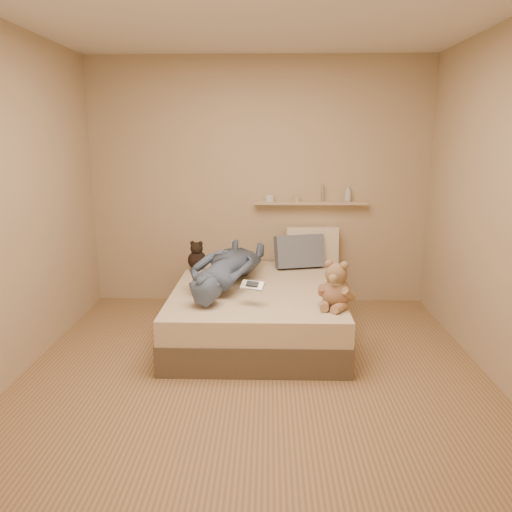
{
  "coord_description": "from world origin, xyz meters",
  "views": [
    {
      "loc": [
        0.1,
        -3.45,
        1.77
      ],
      "look_at": [
        0.0,
        0.65,
        0.8
      ],
      "focal_mm": 35.0,
      "sensor_mm": 36.0,
      "label": 1
    }
  ],
  "objects_px": {
    "pillow_cream": "(312,246)",
    "person": "(226,267)",
    "game_console": "(252,285)",
    "teddy_bear": "(336,288)",
    "wall_shelf": "(311,203)",
    "pillow_grey": "(299,252)",
    "bed": "(257,309)",
    "dark_plush": "(197,257)"
  },
  "relations": [
    {
      "from": "bed",
      "to": "dark_plush",
      "type": "height_order",
      "value": "dark_plush"
    },
    {
      "from": "game_console",
      "to": "pillow_grey",
      "type": "bearing_deg",
      "value": 69.88
    },
    {
      "from": "bed",
      "to": "game_console",
      "type": "bearing_deg",
      "value": -92.37
    },
    {
      "from": "game_console",
      "to": "person",
      "type": "relative_size",
      "value": 0.14
    },
    {
      "from": "dark_plush",
      "to": "teddy_bear",
      "type": "bearing_deg",
      "value": -42.46
    },
    {
      "from": "pillow_grey",
      "to": "pillow_cream",
      "type": "bearing_deg",
      "value": 45.21
    },
    {
      "from": "pillow_grey",
      "to": "bed",
      "type": "bearing_deg",
      "value": -121.69
    },
    {
      "from": "bed",
      "to": "teddy_bear",
      "type": "distance_m",
      "value": 0.95
    },
    {
      "from": "game_console",
      "to": "person",
      "type": "bearing_deg",
      "value": 114.55
    },
    {
      "from": "pillow_cream",
      "to": "person",
      "type": "bearing_deg",
      "value": -136.45
    },
    {
      "from": "pillow_cream",
      "to": "pillow_grey",
      "type": "bearing_deg",
      "value": -134.79
    },
    {
      "from": "wall_shelf",
      "to": "person",
      "type": "bearing_deg",
      "value": -133.24
    },
    {
      "from": "dark_plush",
      "to": "wall_shelf",
      "type": "relative_size",
      "value": 0.25
    },
    {
      "from": "game_console",
      "to": "teddy_bear",
      "type": "xyz_separation_m",
      "value": [
        0.66,
        -0.04,
        -0.01
      ]
    },
    {
      "from": "teddy_bear",
      "to": "person",
      "type": "distance_m",
      "value": 1.1
    },
    {
      "from": "teddy_bear",
      "to": "person",
      "type": "xyz_separation_m",
      "value": [
        -0.92,
        0.6,
        0.01
      ]
    },
    {
      "from": "bed",
      "to": "wall_shelf",
      "type": "relative_size",
      "value": 1.58
    },
    {
      "from": "pillow_cream",
      "to": "pillow_grey",
      "type": "distance_m",
      "value": 0.2
    },
    {
      "from": "game_console",
      "to": "wall_shelf",
      "type": "relative_size",
      "value": 0.17
    },
    {
      "from": "bed",
      "to": "dark_plush",
      "type": "bearing_deg",
      "value": 137.04
    },
    {
      "from": "game_console",
      "to": "pillow_cream",
      "type": "distance_m",
      "value": 1.48
    },
    {
      "from": "pillow_cream",
      "to": "game_console",
      "type": "bearing_deg",
      "value": -113.3
    },
    {
      "from": "game_console",
      "to": "pillow_cream",
      "type": "relative_size",
      "value": 0.37
    },
    {
      "from": "game_console",
      "to": "person",
      "type": "distance_m",
      "value": 0.62
    },
    {
      "from": "game_console",
      "to": "wall_shelf",
      "type": "xyz_separation_m",
      "value": [
        0.57,
        1.44,
        0.48
      ]
    },
    {
      "from": "dark_plush",
      "to": "wall_shelf",
      "type": "bearing_deg",
      "value": 15.33
    },
    {
      "from": "bed",
      "to": "teddy_bear",
      "type": "xyz_separation_m",
      "value": [
        0.64,
        -0.58,
        0.39
      ]
    },
    {
      "from": "dark_plush",
      "to": "pillow_cream",
      "type": "relative_size",
      "value": 0.55
    },
    {
      "from": "teddy_bear",
      "to": "wall_shelf",
      "type": "height_order",
      "value": "wall_shelf"
    },
    {
      "from": "game_console",
      "to": "teddy_bear",
      "type": "bearing_deg",
      "value": -3.75
    },
    {
      "from": "game_console",
      "to": "dark_plush",
      "type": "relative_size",
      "value": 0.68
    },
    {
      "from": "person",
      "to": "wall_shelf",
      "type": "height_order",
      "value": "wall_shelf"
    },
    {
      "from": "dark_plush",
      "to": "pillow_cream",
      "type": "bearing_deg",
      "value": 11.56
    },
    {
      "from": "pillow_cream",
      "to": "wall_shelf",
      "type": "relative_size",
      "value": 0.46
    },
    {
      "from": "teddy_bear",
      "to": "pillow_cream",
      "type": "relative_size",
      "value": 0.71
    },
    {
      "from": "pillow_cream",
      "to": "pillow_grey",
      "type": "xyz_separation_m",
      "value": [
        -0.14,
        -0.14,
        -0.03
      ]
    },
    {
      "from": "teddy_bear",
      "to": "dark_plush",
      "type": "xyz_separation_m",
      "value": [
        -1.27,
        1.16,
        -0.03
      ]
    },
    {
      "from": "teddy_bear",
      "to": "dark_plush",
      "type": "height_order",
      "value": "teddy_bear"
    },
    {
      "from": "person",
      "to": "teddy_bear",
      "type": "bearing_deg",
      "value": 159.0
    },
    {
      "from": "pillow_grey",
      "to": "person",
      "type": "xyz_separation_m",
      "value": [
        -0.7,
        -0.66,
        0.01
      ]
    },
    {
      "from": "teddy_bear",
      "to": "wall_shelf",
      "type": "relative_size",
      "value": 0.33
    },
    {
      "from": "game_console",
      "to": "dark_plush",
      "type": "bearing_deg",
      "value": 118.48
    }
  ]
}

